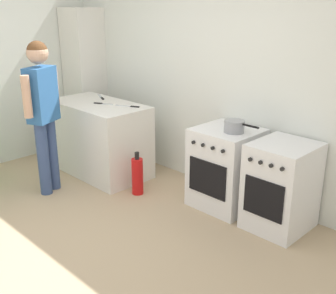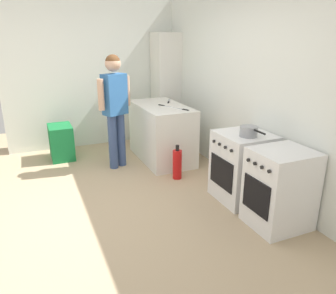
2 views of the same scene
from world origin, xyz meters
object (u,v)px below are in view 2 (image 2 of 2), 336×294
Objects in this scene: knife_chef at (181,109)px; larder_cabinet at (166,89)px; knife_utility at (164,106)px; recycling_crate_lower at (62,150)px; oven_right at (280,189)px; pot at (249,131)px; fire_extinguisher at (177,164)px; person at (115,102)px; knife_bread at (169,101)px; recycling_crate_upper at (60,134)px; oven_left at (243,167)px.

knife_chef is 1.39m from larder_cabinet.
knife_utility is 0.45× the size of recycling_crate_lower.
pot is (-0.55, -0.04, 0.48)m from oven_right.
fire_extinguisher is at bearing -162.61° from oven_right.
pot is 2.07m from person.
recycling_crate_lower is at bearing -82.10° from larder_cabinet.
larder_cabinet reaches higher than fire_extinguisher.
knife_utility is at bearing -156.71° from knife_chef.
larder_cabinet is at bearing 177.12° from pot.
knife_chef is at bearing -6.89° from knife_bread.
larder_cabinet is at bearing 155.91° from knife_utility.
person is at bearing -91.74° from knife_utility.
knife_utility is at bearing 63.96° from recycling_crate_upper.
oven_left is 1.73m from knife_utility.
oven_left is 2.09m from person.
larder_cabinet is (-1.35, 0.32, 0.10)m from knife_chef.
knife_utility is at bearing -24.09° from larder_cabinet.
person is at bearing 46.10° from recycling_crate_lower.
fire_extinguisher is 2.03m from larder_cabinet.
recycling_crate_lower is (-2.48, -1.86, -0.77)m from pot.
knife_utility is 1.03m from fire_extinguisher.
pot is at bearing 36.81° from recycling_crate_upper.
oven_right is at bearing -1.77° from larder_cabinet.
pot is 1.42m from knife_chef.
knife_bread is 0.19× the size of person.
larder_cabinet is (-0.28, 1.99, 0.86)m from recycling_crate_lower.
person is at bearing -73.39° from knife_bread.
knife_chef is 0.99m from person.
person is at bearing -145.37° from oven_left.
larder_cabinet reaches higher than knife_utility.
person reaches higher than knife_bread.
oven_right is at bearing 31.99° from recycling_crate_lower.
larder_cabinet reaches higher than oven_left.
person is (-1.65, -1.14, 0.60)m from oven_left.
oven_left reaches higher than recycling_crate_lower.
oven_left is at bearing -2.20° from larder_cabinet.
pot is at bearing 10.50° from knife_utility.
person is 1.30m from fire_extinguisher.
pot is 3.19m from recycling_crate_lower.
oven_right is at bearing 8.90° from knife_utility.
larder_cabinet is at bearing 178.23° from oven_right.
knife_bread is 0.63× the size of recycling_crate_lower.
recycling_crate_upper is (-3.03, -1.89, -0.01)m from oven_right.
pot is 1.28m from fire_extinguisher.
oven_left is 1.41m from knife_chef.
knife_utility is (0.32, -0.21, 0.00)m from knife_bread.
knife_chef is 0.85m from fire_extinguisher.
knife_bread is 0.63× the size of recycling_crate_upper.
oven_left is at bearing 4.20° from knife_bread.
oven_left is at bearing 180.00° from oven_right.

